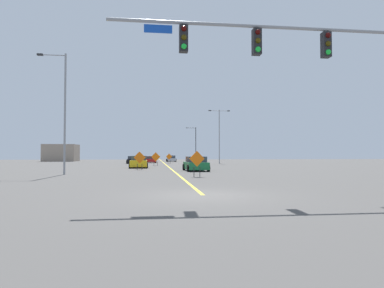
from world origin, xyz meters
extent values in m
plane|color=#4C4947|center=(0.00, 0.00, 0.00)|extent=(177.50, 177.50, 0.00)
cube|color=yellow|center=(0.00, 49.31, 0.00)|extent=(0.16, 98.61, 0.01)
cylinder|color=gray|center=(2.20, 0.00, 6.79)|extent=(11.90, 0.14, 0.14)
cube|color=black|center=(5.18, 0.00, 6.14)|extent=(0.34, 0.32, 1.05)
sphere|color=#3A0503|center=(5.18, -0.17, 6.49)|extent=(0.22, 0.22, 0.22)
sphere|color=#3C3106|center=(5.18, -0.17, 6.14)|extent=(0.22, 0.22, 0.22)
sphere|color=green|center=(5.18, -0.17, 5.79)|extent=(0.22, 0.22, 0.22)
cube|color=black|center=(2.20, 0.00, 6.14)|extent=(0.34, 0.32, 1.05)
sphere|color=#3A0503|center=(2.20, -0.17, 6.49)|extent=(0.22, 0.22, 0.22)
sphere|color=#3C3106|center=(2.20, -0.17, 6.14)|extent=(0.22, 0.22, 0.22)
sphere|color=green|center=(2.20, -0.17, 5.79)|extent=(0.22, 0.22, 0.22)
cube|color=black|center=(-0.77, 0.00, 6.14)|extent=(0.34, 0.32, 1.05)
sphere|color=#3A0503|center=(-0.77, -0.17, 6.49)|extent=(0.22, 0.22, 0.22)
sphere|color=#3C3106|center=(-0.77, -0.17, 6.14)|extent=(0.22, 0.22, 0.22)
sphere|color=green|center=(-0.77, -0.17, 5.79)|extent=(0.22, 0.22, 0.22)
cube|color=#1447B7|center=(-1.77, 0.00, 6.50)|extent=(1.10, 0.03, 0.32)
cylinder|color=gray|center=(9.21, 41.58, 4.58)|extent=(0.16, 0.16, 9.16)
cylinder|color=gray|center=(8.40, 41.58, 9.01)|extent=(1.63, 0.08, 0.08)
cube|color=#262628|center=(7.59, 41.58, 9.01)|extent=(0.44, 0.24, 0.14)
cylinder|color=gray|center=(10.03, 41.58, 9.01)|extent=(1.63, 0.08, 0.08)
cube|color=#262628|center=(10.84, 41.58, 9.01)|extent=(0.44, 0.24, 0.14)
cylinder|color=black|center=(8.51, 66.88, 4.13)|extent=(0.16, 0.16, 8.26)
cylinder|color=black|center=(7.41, 66.88, 8.11)|extent=(2.20, 0.08, 0.08)
cube|color=#262628|center=(6.31, 66.88, 8.11)|extent=(0.44, 0.24, 0.14)
cylinder|color=gray|center=(-8.90, 14.07, 4.81)|extent=(0.16, 0.16, 9.62)
cylinder|color=gray|center=(-9.88, 14.07, 9.47)|extent=(1.95, 0.08, 0.08)
cube|color=#262628|center=(-10.85, 14.07, 9.47)|extent=(0.44, 0.24, 0.14)
cube|color=orange|center=(1.15, 10.33, 1.28)|extent=(1.12, 0.21, 1.12)
cylinder|color=black|center=(0.94, 10.30, 0.35)|extent=(0.05, 0.05, 0.70)
cylinder|color=black|center=(1.37, 10.37, 0.35)|extent=(0.05, 0.05, 0.70)
cube|color=orange|center=(0.83, 44.22, 1.19)|extent=(1.09, 0.10, 1.09)
cylinder|color=black|center=(0.62, 44.21, 0.31)|extent=(0.05, 0.05, 0.62)
cylinder|color=black|center=(1.04, 44.24, 0.31)|extent=(0.05, 0.05, 0.62)
cube|color=orange|center=(-3.34, 21.88, 1.25)|extent=(1.25, 0.18, 1.25)
cylinder|color=black|center=(-3.59, 21.91, 0.30)|extent=(0.05, 0.05, 0.61)
cylinder|color=black|center=(-3.10, 21.85, 0.30)|extent=(0.05, 0.05, 0.61)
cube|color=orange|center=(-1.57, 33.93, 1.24)|extent=(1.28, 0.32, 1.31)
cylinder|color=black|center=(-1.82, 33.99, 0.28)|extent=(0.05, 0.05, 0.57)
cylinder|color=black|center=(-1.33, 33.88, 0.28)|extent=(0.05, 0.05, 0.57)
cube|color=orange|center=(-3.90, 32.76, 1.24)|extent=(1.30, 0.19, 1.31)
cylinder|color=black|center=(-4.16, 32.73, 0.28)|extent=(0.05, 0.05, 0.57)
cylinder|color=black|center=(-3.65, 32.79, 0.28)|extent=(0.05, 0.05, 0.57)
cube|color=red|center=(-2.41, 49.23, 0.45)|extent=(1.98, 4.06, 0.57)
cube|color=#333D47|center=(-2.42, 49.43, 0.98)|extent=(1.71, 1.98, 0.50)
cylinder|color=black|center=(-3.26, 47.80, 0.32)|extent=(0.25, 0.65, 0.64)
cylinder|color=black|center=(-1.45, 47.87, 0.32)|extent=(0.25, 0.65, 0.64)
cylinder|color=black|center=(-3.37, 50.58, 0.32)|extent=(0.25, 0.65, 0.64)
cylinder|color=black|center=(-1.56, 50.66, 0.32)|extent=(0.25, 0.65, 0.64)
cube|color=#B7BABF|center=(1.94, 57.81, 0.45)|extent=(1.87, 4.09, 0.57)
cube|color=#333D47|center=(1.95, 57.60, 1.03)|extent=(1.66, 1.99, 0.60)
cylinder|color=black|center=(2.83, 59.24, 0.32)|extent=(0.23, 0.64, 0.64)
cylinder|color=black|center=(1.02, 59.22, 0.32)|extent=(0.23, 0.64, 0.64)
cylinder|color=black|center=(2.87, 56.40, 0.32)|extent=(0.23, 0.64, 0.64)
cylinder|color=black|center=(1.06, 56.37, 0.32)|extent=(0.23, 0.64, 0.64)
cube|color=#196B38|center=(2.14, 18.54, 0.50)|extent=(2.09, 4.12, 0.68)
cube|color=#333D47|center=(2.16, 18.34, 1.11)|extent=(1.81, 2.27, 0.54)
cylinder|color=black|center=(3.02, 20.00, 0.32)|extent=(0.25, 0.65, 0.64)
cylinder|color=black|center=(1.13, 19.90, 0.32)|extent=(0.25, 0.65, 0.64)
cylinder|color=black|center=(3.16, 17.18, 0.32)|extent=(0.25, 0.65, 0.64)
cylinder|color=black|center=(1.27, 17.08, 0.32)|extent=(0.25, 0.65, 0.64)
cube|color=gold|center=(-3.63, 26.40, 0.52)|extent=(2.00, 4.17, 0.73)
cube|color=#333D47|center=(-3.63, 26.61, 1.15)|extent=(1.78, 2.28, 0.52)
cylinder|color=black|center=(-4.57, 24.94, 0.32)|extent=(0.23, 0.64, 0.64)
cylinder|color=black|center=(-2.64, 24.97, 0.32)|extent=(0.23, 0.64, 0.64)
cylinder|color=black|center=(-4.62, 27.83, 0.32)|extent=(0.23, 0.64, 0.64)
cylinder|color=black|center=(-2.68, 27.86, 0.32)|extent=(0.23, 0.64, 0.64)
cube|color=black|center=(-5.44, 44.76, 0.47)|extent=(1.94, 4.60, 0.62)
cube|color=#333D47|center=(-5.45, 44.99, 1.03)|extent=(1.70, 2.17, 0.50)
cylinder|color=black|center=(-6.32, 43.14, 0.32)|extent=(0.24, 0.65, 0.64)
cylinder|color=black|center=(-4.49, 43.18, 0.32)|extent=(0.24, 0.65, 0.64)
cylinder|color=black|center=(-6.39, 46.33, 0.32)|extent=(0.24, 0.65, 0.64)
cylinder|color=black|center=(-4.56, 46.38, 0.32)|extent=(0.24, 0.65, 0.64)
cube|color=gray|center=(-22.87, 64.85, 1.93)|extent=(7.02, 5.90, 3.85)
camera|label=1|loc=(-1.95, -12.61, 1.60)|focal=30.44mm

